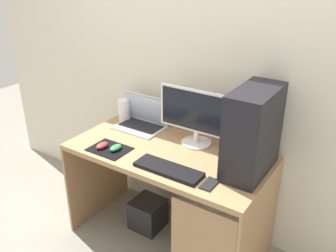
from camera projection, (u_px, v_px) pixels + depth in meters
ground_plane at (168, 238)px, 2.68m from camera, size 8.00×8.00×0.00m
wall_back at (199, 52)px, 2.41m from camera, size 4.00×0.05×2.60m
desk at (169, 173)px, 2.43m from camera, size 1.31×0.65×0.73m
pc_tower at (253, 132)px, 2.06m from camera, size 0.21×0.42×0.51m
monitor at (197, 116)px, 2.39m from camera, size 0.55×0.20×0.38m
laptop at (142, 121)px, 2.70m from camera, size 0.35×0.24×0.24m
speaker at (124, 110)px, 2.80m from camera, size 0.09×0.09×0.16m
keyboard at (168, 169)px, 2.15m from camera, size 0.42×0.14×0.02m
mousepad at (110, 149)px, 2.40m from camera, size 0.26×0.20×0.00m
mouse_left at (116, 148)px, 2.38m from camera, size 0.06×0.10×0.03m
mouse_right at (102, 145)px, 2.40m from camera, size 0.06×0.10×0.03m
cell_phone at (209, 184)px, 2.03m from camera, size 0.07×0.13×0.01m
subwoofer at (148, 214)px, 2.76m from camera, size 0.23×0.23×0.23m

